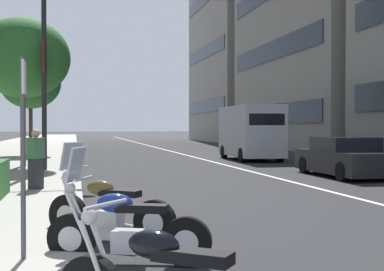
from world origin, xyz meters
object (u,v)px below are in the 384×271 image
delivery_van_ahead (251,131)px  street_tree_far_plaza (31,83)px  motorcycle_mid_row (125,230)px  parking_sign_by_curb (23,137)px  street_tree_near_plaza_corner (23,58)px  pedestrian_on_plaza (36,159)px  motorcycle_nearest_camera (108,211)px  car_mid_block_traffic (345,158)px  street_lamp_with_banners (55,44)px

delivery_van_ahead → street_tree_far_plaza: bearing=66.4°
motorcycle_mid_row → parking_sign_by_curb: 1.69m
delivery_van_ahead → street_tree_near_plaza_corner: bearing=112.1°
street_tree_far_plaza → street_tree_near_plaza_corner: bearing=-177.3°
motorcycle_mid_row → parking_sign_by_curb: bearing=24.2°
street_tree_far_plaza → pedestrian_on_plaza: street_tree_far_plaza is taller
street_tree_far_plaza → pedestrian_on_plaza: size_ratio=3.65×
delivery_van_ahead → parking_sign_by_curb: bearing=155.7°
motorcycle_nearest_camera → car_mid_block_traffic: size_ratio=0.40×
delivery_van_ahead → street_tree_far_plaza: 12.93m
street_lamp_with_banners → street_tree_near_plaza_corner: street_lamp_with_banners is taller
car_mid_block_traffic → motorcycle_mid_row: bearing=141.5°
car_mid_block_traffic → delivery_van_ahead: size_ratio=0.87×
parking_sign_by_curb → street_tree_near_plaza_corner: size_ratio=0.41×
delivery_van_ahead → street_tree_far_plaza: size_ratio=0.96×
car_mid_block_traffic → street_lamp_with_banners: 11.27m
street_lamp_with_banners → pedestrian_on_plaza: street_lamp_with_banners is taller
street_tree_far_plaza → pedestrian_on_plaza: 18.06m
motorcycle_nearest_camera → street_lamp_with_banners: size_ratio=0.24×
car_mid_block_traffic → pedestrian_on_plaza: pedestrian_on_plaza is taller
motorcycle_nearest_camera → parking_sign_by_curb: bearing=90.9°
street_tree_near_plaza_corner → street_lamp_with_banners: bearing=-146.3°
motorcycle_mid_row → parking_sign_by_curb: size_ratio=0.83×
street_lamp_with_banners → street_tree_far_plaza: bearing=8.7°
motorcycle_mid_row → delivery_van_ahead: bearing=-91.5°
street_lamp_with_banners → motorcycle_mid_row: bearing=-174.4°
motorcycle_mid_row → street_lamp_with_banners: (13.57, 1.34, 4.37)m
parking_sign_by_curb → motorcycle_nearest_camera: bearing=-35.4°
car_mid_block_traffic → delivery_van_ahead: delivery_van_ahead is taller
motorcycle_nearest_camera → pedestrian_on_plaza: pedestrian_on_plaza is taller
car_mid_block_traffic → parking_sign_by_curb: bearing=137.9°
motorcycle_nearest_camera → delivery_van_ahead: (18.20, -8.47, 1.05)m
pedestrian_on_plaza → street_tree_near_plaza_corner: bearing=-42.6°
car_mid_block_traffic → delivery_van_ahead: 9.57m
car_mid_block_traffic → street_lamp_with_banners: bearing=72.5°
parking_sign_by_curb → motorcycle_mid_row: bearing=-87.3°
motorcycle_mid_row → delivery_van_ahead: size_ratio=0.38×
street_tree_far_plaza → motorcycle_mid_row: bearing=-172.9°
street_tree_near_plaza_corner → street_tree_far_plaza: bearing=2.7°
car_mid_block_traffic → street_lamp_with_banners: (3.43, 9.89, 4.17)m
parking_sign_by_curb → street_lamp_with_banners: (13.63, 0.13, 3.20)m
motorcycle_nearest_camera → delivery_van_ahead: delivery_van_ahead is taller
motorcycle_mid_row → street_tree_near_plaza_corner: (15.53, 2.65, 4.06)m
car_mid_block_traffic → street_tree_near_plaza_corner: street_tree_near_plaza_corner is taller
street_tree_near_plaza_corner → car_mid_block_traffic: bearing=-115.7°
street_lamp_with_banners → street_tree_far_plaza: size_ratio=1.40×
delivery_van_ahead → parking_sign_by_curb: delivery_van_ahead is taller
motorcycle_mid_row → parking_sign_by_curb: parking_sign_by_curb is taller
pedestrian_on_plaza → car_mid_block_traffic: bearing=-124.6°
motorcycle_mid_row → motorcycle_nearest_camera: 1.47m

